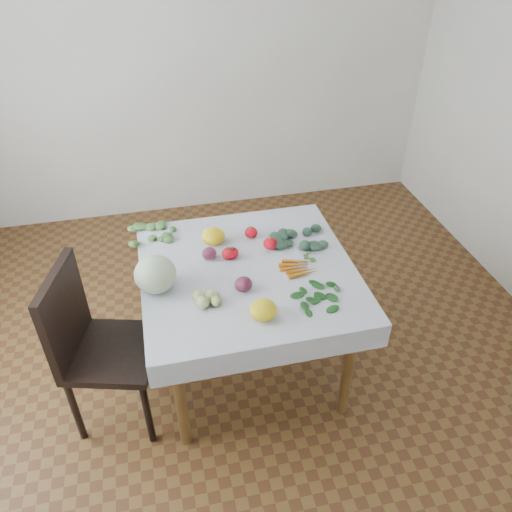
{
  "coord_description": "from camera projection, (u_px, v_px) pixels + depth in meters",
  "views": [
    {
      "loc": [
        -0.43,
        -2.04,
        2.39
      ],
      "look_at": [
        0.05,
        0.02,
        0.82
      ],
      "focal_mm": 35.0,
      "sensor_mm": 36.0,
      "label": 1
    }
  ],
  "objects": [
    {
      "name": "tomato_b",
      "position": [
        270.0,
        243.0,
        2.78
      ],
      "size": [
        0.08,
        0.08,
        0.07
      ],
      "primitive_type": "ellipsoid",
      "rotation": [
        0.0,
        0.0,
        0.02
      ],
      "color": "red",
      "rests_on": "tablecloth"
    },
    {
      "name": "chair",
      "position": [
        93.0,
        340.0,
        2.51
      ],
      "size": [
        0.54,
        0.54,
        0.97
      ],
      "color": "black",
      "rests_on": "ground"
    },
    {
      "name": "ground",
      "position": [
        249.0,
        365.0,
        3.1
      ],
      "size": [
        4.0,
        4.0,
        0.0
      ],
      "primitive_type": "plane",
      "color": "brown"
    },
    {
      "name": "onion_b",
      "position": [
        244.0,
        284.0,
        2.49
      ],
      "size": [
        0.09,
        0.09,
        0.08
      ],
      "primitive_type": "ellipsoid",
      "rotation": [
        0.0,
        0.0,
        0.06
      ],
      "color": "#56182E",
      "rests_on": "tablecloth"
    },
    {
      "name": "onion_a",
      "position": [
        209.0,
        253.0,
        2.7
      ],
      "size": [
        0.09,
        0.09,
        0.07
      ],
      "primitive_type": "ellipsoid",
      "rotation": [
        0.0,
        0.0,
        0.22
      ],
      "color": "#56182E",
      "rests_on": "tablecloth"
    },
    {
      "name": "tomatillo_cluster",
      "position": [
        212.0,
        299.0,
        2.42
      ],
      "size": [
        0.13,
        0.12,
        0.05
      ],
      "color": "#C1CC75",
      "rests_on": "tablecloth"
    },
    {
      "name": "heirloom_front",
      "position": [
        263.0,
        310.0,
        2.33
      ],
      "size": [
        0.17,
        0.17,
        0.09
      ],
      "primitive_type": "ellipsoid",
      "rotation": [
        0.0,
        0.0,
        0.35
      ],
      "color": "yellow",
      "rests_on": "tablecloth"
    },
    {
      "name": "tomato_d",
      "position": [
        228.0,
        254.0,
        2.71
      ],
      "size": [
        0.07,
        0.07,
        0.06
      ],
      "primitive_type": "ellipsoid",
      "rotation": [
        0.0,
        0.0,
        0.01
      ],
      "color": "red",
      "rests_on": "tablecloth"
    },
    {
      "name": "kale_bunch",
      "position": [
        294.0,
        236.0,
        2.86
      ],
      "size": [
        0.28,
        0.26,
        0.04
      ],
      "color": "#345644",
      "rests_on": "tablecloth"
    },
    {
      "name": "tomato_a",
      "position": [
        251.0,
        232.0,
        2.87
      ],
      "size": [
        0.1,
        0.1,
        0.06
      ],
      "primitive_type": "ellipsoid",
      "rotation": [
        0.0,
        0.0,
        0.37
      ],
      "color": "red",
      "rests_on": "tablecloth"
    },
    {
      "name": "basil_bunch",
      "position": [
        316.0,
        297.0,
        2.46
      ],
      "size": [
        0.29,
        0.21,
        0.01
      ],
      "color": "#184E1A",
      "rests_on": "tablecloth"
    },
    {
      "name": "tomato_c",
      "position": [
        232.0,
        253.0,
        2.71
      ],
      "size": [
        0.08,
        0.08,
        0.06
      ],
      "primitive_type": "ellipsoid",
      "rotation": [
        0.0,
        0.0,
        0.22
      ],
      "color": "red",
      "rests_on": "tablecloth"
    },
    {
      "name": "carrot_bunch",
      "position": [
        298.0,
        268.0,
        2.64
      ],
      "size": [
        0.17,
        0.16,
        0.03
      ],
      "color": "orange",
      "rests_on": "tablecloth"
    },
    {
      "name": "cabbage",
      "position": [
        155.0,
        274.0,
        2.46
      ],
      "size": [
        0.24,
        0.24,
        0.19
      ],
      "primitive_type": "ellipsoid",
      "rotation": [
        0.0,
        0.0,
        -0.14
      ],
      "color": "beige",
      "rests_on": "tablecloth"
    },
    {
      "name": "back_wall",
      "position": [
        192.0,
        54.0,
        3.86
      ],
      "size": [
        4.0,
        0.04,
        2.7
      ],
      "primitive_type": "cube",
      "color": "white",
      "rests_on": "ground"
    },
    {
      "name": "heirloom_back",
      "position": [
        213.0,
        236.0,
        2.81
      ],
      "size": [
        0.15,
        0.15,
        0.09
      ],
      "primitive_type": "ellipsoid",
      "rotation": [
        0.0,
        0.0,
        0.18
      ],
      "color": "yellow",
      "rests_on": "tablecloth"
    },
    {
      "name": "dill_bunch",
      "position": [
        152.0,
        233.0,
        2.9
      ],
      "size": [
        0.23,
        0.22,
        0.03
      ],
      "color": "#55833C",
      "rests_on": "tablecloth"
    },
    {
      "name": "tablecloth",
      "position": [
        248.0,
        270.0,
        2.65
      ],
      "size": [
        1.12,
        1.12,
        0.01
      ],
      "primitive_type": "cube",
      "color": "white",
      "rests_on": "table"
    },
    {
      "name": "table",
      "position": [
        248.0,
        284.0,
        2.71
      ],
      "size": [
        1.0,
        1.0,
        0.75
      ],
      "color": "brown",
      "rests_on": "ground"
    }
  ]
}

